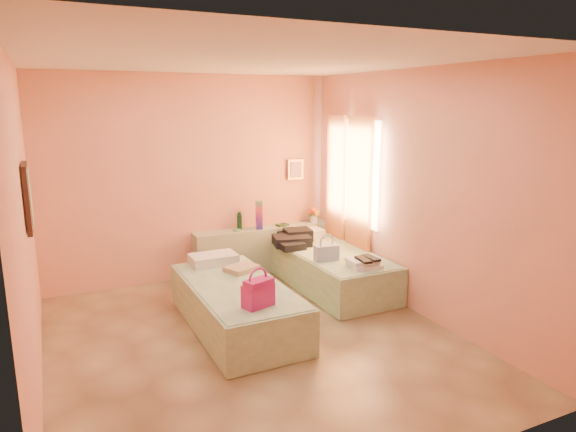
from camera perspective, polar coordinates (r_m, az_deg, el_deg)
name	(u,v)px	position (r m, az deg, el deg)	size (l,w,h in m)	color
ground	(255,341)	(5.48, -3.64, -13.70)	(4.50, 4.50, 0.00)	tan
room_walls	(251,162)	(5.56, -4.11, 5.97)	(4.02, 4.51, 2.81)	#F29981
headboard_ledge	(263,249)	(7.53, -2.74, -3.68)	(2.05, 0.30, 0.65)	#9CA98A
bed_left	(237,306)	(5.70, -5.74, -9.91)	(0.90, 2.00, 0.50)	#ADCBA3
bed_right	(331,269)	(6.87, 4.75, -5.94)	(0.90, 2.00, 0.50)	#ADCBA3
water_bottle	(240,221)	(7.30, -5.41, -0.60)	(0.07, 0.07, 0.25)	#163E26
rainbow_box	(259,215)	(7.30, -3.24, 0.09)	(0.09, 0.09, 0.41)	#B7166D
small_dish	(237,230)	(7.27, -5.71, -1.54)	(0.11, 0.11, 0.03)	#529868
green_book	(282,225)	(7.53, -0.62, -1.00)	(0.17, 0.12, 0.03)	#244427
flower_vase	(314,214)	(7.72, 2.91, 0.25)	(0.21, 0.21, 0.27)	silver
magenta_handbag	(258,293)	(4.96, -3.34, -8.49)	(0.30, 0.17, 0.28)	#B7166D
khaki_garment	(242,268)	(6.02, -5.17, -5.83)	(0.35, 0.28, 0.06)	tan
clothes_pile	(295,239)	(7.08, 0.76, -2.55)	(0.55, 0.55, 0.16)	black
blue_handbag	(326,253)	(6.39, 4.30, -4.10)	(0.30, 0.13, 0.19)	#3E5295
towel_stack	(365,263)	(6.19, 8.52, -5.19)	(0.35, 0.30, 0.10)	white
sandal_pair	(368,259)	(6.14, 8.85, -4.74)	(0.20, 0.27, 0.03)	black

